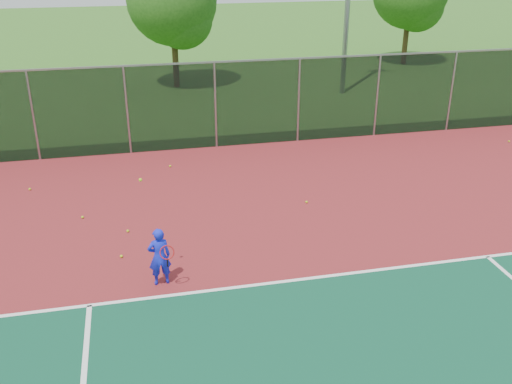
% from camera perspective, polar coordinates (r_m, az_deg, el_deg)
% --- Properties ---
extents(ground, '(120.00, 120.00, 0.00)m').
position_cam_1_polar(ground, '(11.42, 21.81, -14.75)').
color(ground, '#2C611B').
rests_on(ground, ground).
extents(court_apron, '(30.00, 20.00, 0.02)m').
position_cam_1_polar(court_apron, '(12.75, 16.98, -9.48)').
color(court_apron, maroon).
rests_on(court_apron, ground).
extents(fence_back, '(30.00, 0.06, 3.03)m').
position_cam_1_polar(fence_back, '(20.64, 4.28, 9.21)').
color(fence_back, black).
rests_on(fence_back, court_apron).
extents(tennis_player, '(0.59, 0.60, 2.44)m').
position_cam_1_polar(tennis_player, '(12.28, -9.63, -6.36)').
color(tennis_player, '#1721D8').
rests_on(tennis_player, court_apron).
extents(practice_ball_0, '(0.07, 0.07, 0.07)m').
position_cam_1_polar(practice_ball_0, '(15.83, -16.96, -2.42)').
color(practice_ball_0, '#ACCB17').
rests_on(practice_ball_0, court_apron).
extents(practice_ball_1, '(0.07, 0.07, 0.07)m').
position_cam_1_polar(practice_ball_1, '(22.80, 23.97, 4.66)').
color(practice_ball_1, '#ACCB17').
rests_on(practice_ball_1, court_apron).
extents(practice_ball_3, '(0.07, 0.07, 0.07)m').
position_cam_1_polar(practice_ball_3, '(13.72, -13.32, -6.27)').
color(practice_ball_3, '#ACCB17').
rests_on(practice_ball_3, court_apron).
extents(practice_ball_4, '(0.07, 0.07, 0.07)m').
position_cam_1_polar(practice_ball_4, '(18.74, -8.58, 2.58)').
color(practice_ball_4, '#ACCB17').
rests_on(practice_ball_4, court_apron).
extents(practice_ball_5, '(0.07, 0.07, 0.07)m').
position_cam_1_polar(practice_ball_5, '(16.06, 5.08, -1.00)').
color(practice_ball_5, '#ACCB17').
rests_on(practice_ball_5, court_apron).
extents(practice_ball_6, '(0.07, 0.07, 0.07)m').
position_cam_1_polar(practice_ball_6, '(18.09, -21.69, 0.27)').
color(practice_ball_6, '#ACCB17').
rests_on(practice_ball_6, court_apron).
extents(practice_ball_7, '(0.07, 0.07, 0.07)m').
position_cam_1_polar(practice_ball_7, '(14.81, -12.70, -3.82)').
color(practice_ball_7, '#ACCB17').
rests_on(practice_ball_7, court_apron).
extents(tree_back_left, '(4.29, 4.29, 6.31)m').
position_cam_1_polar(tree_back_left, '(28.63, -8.16, 18.09)').
color(tree_back_left, '#362513').
rests_on(tree_back_left, ground).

